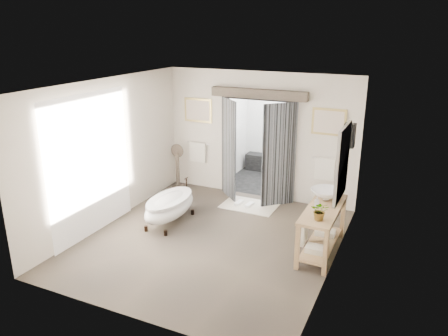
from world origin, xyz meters
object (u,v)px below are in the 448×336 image
(vanity, at_px, (321,226))
(basin, at_px, (326,194))
(clawfoot_tub, at_px, (170,206))
(rug, at_px, (249,205))

(vanity, relative_size, basin, 2.84)
(clawfoot_tub, relative_size, basin, 2.70)
(clawfoot_tub, distance_m, rug, 1.91)
(vanity, distance_m, rug, 2.42)
(vanity, bearing_deg, clawfoot_tub, -178.68)
(basin, bearing_deg, vanity, -85.75)
(rug, bearing_deg, basin, -28.00)
(rug, distance_m, basin, 2.31)
(clawfoot_tub, bearing_deg, rug, 52.21)
(clawfoot_tub, distance_m, basin, 3.11)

